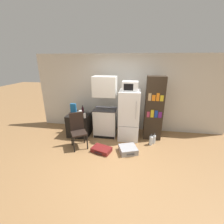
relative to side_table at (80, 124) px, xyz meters
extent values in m
plane|color=olive|center=(1.34, -1.26, -0.36)|extent=(24.00, 24.00, 0.00)
cube|color=beige|center=(1.54, 0.74, 0.92)|extent=(6.40, 0.10, 2.56)
cube|color=black|center=(0.00, 0.00, 0.00)|extent=(0.68, 0.68, 0.72)
cube|color=silver|center=(0.85, 0.08, 0.08)|extent=(0.70, 0.51, 0.88)
cube|color=#333338|center=(0.85, 0.08, 0.54)|extent=(0.71, 0.52, 0.03)
cube|color=silver|center=(0.85, 0.08, 1.26)|extent=(0.70, 0.44, 0.60)
cube|color=black|center=(0.85, -0.18, -0.32)|extent=(0.67, 0.01, 0.08)
cube|color=white|center=(1.61, 0.02, 0.41)|extent=(0.61, 0.64, 1.53)
cube|color=gray|center=(1.61, -0.30, 0.16)|extent=(0.59, 0.01, 0.01)
cylinder|color=silver|center=(1.81, -0.31, 0.68)|extent=(0.02, 0.02, 0.53)
cube|color=silver|center=(1.61, 0.02, 1.30)|extent=(0.45, 0.39, 0.27)
cube|color=black|center=(1.57, -0.17, 1.30)|extent=(0.26, 0.01, 0.18)
cube|color=#2D2319|center=(2.34, 0.16, 0.61)|extent=(0.53, 0.37, 1.94)
cube|color=#A33351|center=(2.18, -0.03, 0.49)|extent=(0.08, 0.01, 0.17)
cube|color=gold|center=(2.29, -0.03, 0.51)|extent=(0.09, 0.01, 0.23)
cube|color=#193899|center=(2.40, -0.03, 0.51)|extent=(0.09, 0.01, 0.22)
cube|color=#661E75|center=(2.51, -0.03, 0.49)|extent=(0.10, 0.01, 0.18)
cube|color=tan|center=(2.18, -0.03, 1.01)|extent=(0.08, 0.01, 0.22)
cube|color=orange|center=(2.29, -0.03, 0.99)|extent=(0.09, 0.01, 0.17)
cube|color=orange|center=(2.40, -0.03, 1.02)|extent=(0.08, 0.01, 0.23)
cube|color=gold|center=(2.51, -0.03, 0.99)|extent=(0.09, 0.01, 0.17)
cylinder|color=black|center=(0.12, 0.06, 0.47)|extent=(0.07, 0.07, 0.22)
cylinder|color=black|center=(0.12, 0.06, 0.60)|extent=(0.03, 0.03, 0.04)
cylinder|color=black|center=(0.12, 0.06, 0.63)|extent=(0.03, 0.03, 0.02)
cylinder|color=silver|center=(0.00, -0.07, 0.42)|extent=(0.08, 0.08, 0.12)
cylinder|color=silver|center=(0.00, -0.07, 0.49)|extent=(0.04, 0.04, 0.02)
cylinder|color=black|center=(0.00, -0.07, 0.51)|extent=(0.04, 0.04, 0.01)
cylinder|color=white|center=(0.30, -0.29, 0.43)|extent=(0.07, 0.07, 0.15)
cylinder|color=white|center=(0.30, -0.29, 0.52)|extent=(0.03, 0.03, 0.03)
cylinder|color=black|center=(0.30, -0.29, 0.54)|extent=(0.03, 0.03, 0.02)
cylinder|color=silver|center=(-0.03, 0.22, 0.38)|extent=(0.14, 0.14, 0.04)
cube|color=#1E66A8|center=(-0.23, 0.14, 0.51)|extent=(0.19, 0.07, 0.30)
cylinder|color=black|center=(0.22, -1.02, -0.14)|extent=(0.04, 0.04, 0.43)
cylinder|color=black|center=(0.52, -0.83, -0.14)|extent=(0.04, 0.04, 0.43)
cylinder|color=black|center=(0.02, -0.72, -0.14)|extent=(0.04, 0.04, 0.43)
cylinder|color=black|center=(0.33, -0.52, -0.14)|extent=(0.04, 0.04, 0.43)
cube|color=black|center=(0.27, -0.77, 0.10)|extent=(0.55, 0.55, 0.04)
cube|color=black|center=(0.17, -0.62, 0.38)|extent=(0.35, 0.25, 0.52)
cube|color=maroon|center=(0.94, -0.88, -0.30)|extent=(0.58, 0.47, 0.12)
cylinder|color=black|center=(0.88, -1.06, -0.30)|extent=(0.22, 0.09, 0.02)
cube|color=#99999E|center=(1.65, -0.80, -0.28)|extent=(0.57, 0.55, 0.16)
cylinder|color=black|center=(1.73, -1.02, -0.28)|extent=(0.20, 0.09, 0.02)
cylinder|color=silver|center=(2.39, -0.21, -0.23)|extent=(0.08, 0.08, 0.25)
cylinder|color=silver|center=(2.39, -0.21, -0.09)|extent=(0.04, 0.04, 0.04)
cylinder|color=black|center=(2.39, -0.21, -0.05)|extent=(0.04, 0.04, 0.03)
cylinder|color=silver|center=(2.29, -0.32, -0.22)|extent=(0.10, 0.10, 0.27)
cylinder|color=silver|center=(2.29, -0.32, -0.07)|extent=(0.04, 0.04, 0.05)
cylinder|color=black|center=(2.29, -0.32, -0.03)|extent=(0.05, 0.05, 0.03)
camera|label=1|loc=(1.78, -4.30, 2.03)|focal=24.00mm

